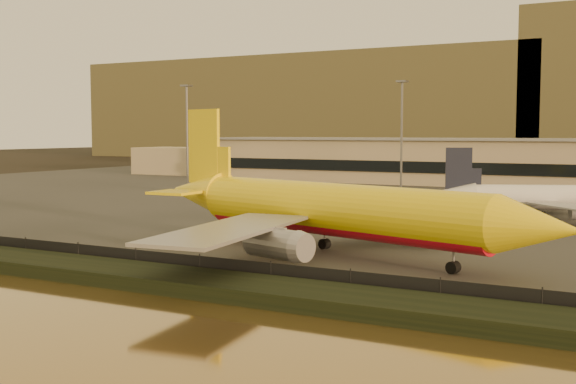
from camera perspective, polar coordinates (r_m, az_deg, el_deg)
ground at (r=83.43m, az=-2.94°, el=-5.23°), size 900.00×900.00×0.00m
embankment at (r=69.57m, az=-10.25°, el=-6.73°), size 320.00×7.00×1.40m
tarmac at (r=171.29m, az=13.73°, el=-0.18°), size 320.00×220.00×0.20m
perimeter_fence at (r=72.57m, az=-8.29°, el=-5.74°), size 300.00×0.05×2.20m
terminal_building at (r=204.16m, az=11.96°, el=2.35°), size 202.00×25.00×12.60m
apron_light_masts at (r=147.89m, az=17.54°, el=5.02°), size 152.20×12.20×25.40m
distant_hills at (r=415.50m, az=19.57°, el=6.83°), size 470.00×160.00×70.00m
dhl_cargo_jet at (r=83.83m, az=3.36°, el=-1.46°), size 57.30×54.86×17.37m
white_narrowbody_jet at (r=125.85m, az=20.53°, el=-0.45°), size 38.74×36.61×11.71m
gse_vehicle_yellow at (r=101.81m, az=6.87°, el=-2.80°), size 4.35×2.56×1.84m
gse_vehicle_white at (r=124.96m, az=-0.44°, el=-1.41°), size 3.77×1.89×1.65m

